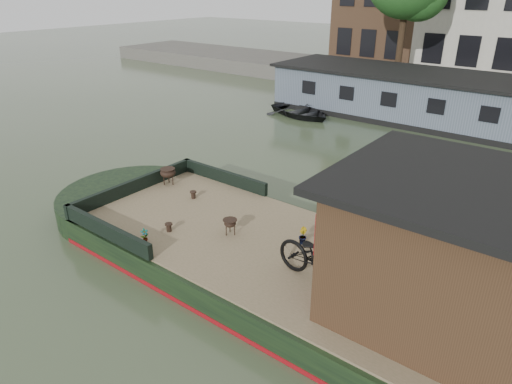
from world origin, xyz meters
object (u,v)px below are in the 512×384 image
Objects in this scene: brazier_front at (230,227)px; dinghy at (301,109)px; bicycle at (322,260)px; brazier_rear at (168,176)px; cabin at (460,253)px.

brazier_front reaches higher than dinghy.
brazier_rear is (-5.67, 1.41, -0.28)m from bicycle.
brazier_rear is (-3.16, 1.05, 0.05)m from brazier_front.
brazier_rear is at bearing 161.64° from brazier_front.
cabin is 7.90m from brazier_rear.
cabin is 15.14m from dinghy.
dinghy is (-10.09, 11.19, -1.53)m from cabin.
cabin reaches higher than brazier_front.
bicycle is 0.58× the size of dinghy.
dinghy is at bearing 115.71° from brazier_front.
dinghy is at bearing 102.62° from brazier_rear.
bicycle is 4.25× the size of brazier_rear.
dinghy is (-5.46, 11.34, -0.48)m from brazier_front.
brazier_front is 0.11× the size of dinghy.
brazier_front is at bearing -139.43° from dinghy.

